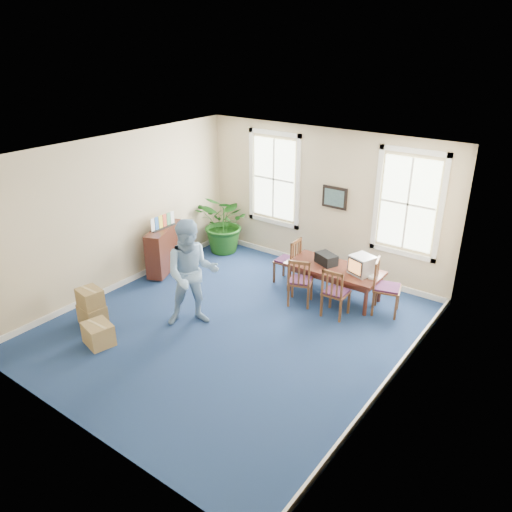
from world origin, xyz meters
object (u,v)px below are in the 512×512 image
Objects in this scene: cardboard_boxes at (102,307)px; man at (192,274)px; conference_table at (333,282)px; chair_near_left at (301,280)px; potted_plant at (226,223)px; crt_tv at (362,265)px; credenza at (164,251)px.

man is at bearing 38.16° from cardboard_boxes.
conference_table is 0.79m from chair_near_left.
cardboard_boxes is (0.31, -3.99, -0.38)m from potted_plant.
man reaches higher than chair_near_left.
crt_tv reaches higher than credenza.
credenza is at bearing -11.45° from chair_near_left.
credenza is 0.98× the size of cardboard_boxes.
crt_tv is 0.30× the size of potted_plant.
conference_table is 1.52× the size of credenza.
crt_tv is at bearing 4.00° from conference_table.
potted_plant reaches higher than credenza.
man is 1.81m from cardboard_boxes.
credenza is 2.45m from cardboard_boxes.
cardboard_boxes is at bearing -94.89° from credenza.
man is at bearing 35.69° from chair_near_left.
crt_tv is 3.32m from man.
crt_tv is 3.84m from potted_plant.
potted_plant reaches higher than cardboard_boxes.
credenza is at bearing -145.00° from crt_tv.
man is at bearing -123.56° from conference_table.
chair_near_left is 3.08m from potted_plant.
conference_table is 0.95× the size of man.
chair_near_left is at bearing -13.56° from credenza.
conference_table is at bearing 50.03° from cardboard_boxes.
potted_plant reaches higher than chair_near_left.
cardboard_boxes is (-3.50, -3.54, -0.47)m from crt_tv.
man is at bearing -112.00° from crt_tv.
potted_plant is 1.15× the size of cardboard_boxes.
chair_near_left is at bearing -121.37° from conference_table.
cardboard_boxes is (-2.54, -2.84, -0.14)m from chair_near_left.
credenza is (-3.28, -0.52, -0.01)m from chair_near_left.
chair_near_left is 0.80× the size of credenza.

